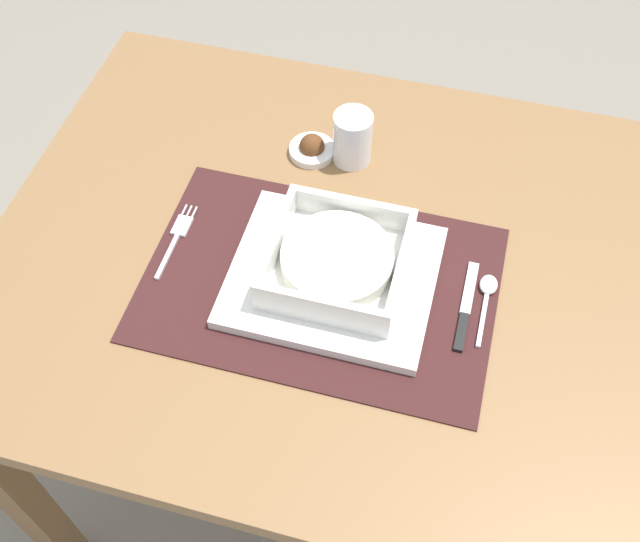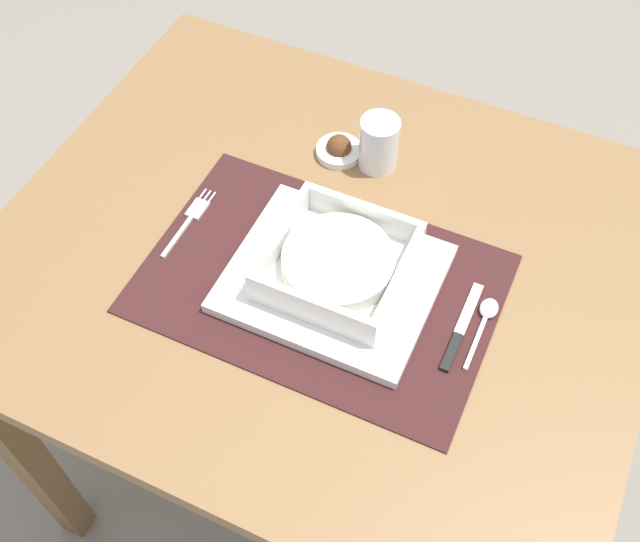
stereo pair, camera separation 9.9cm
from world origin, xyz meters
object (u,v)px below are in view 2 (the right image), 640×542
object	(u,v)px
dining_table	(322,296)
butter_knife	(460,332)
fork	(191,217)
drinking_glass	(379,146)
spoon	(487,313)
condiment_saucer	(339,149)
porridge_bowl	(338,264)

from	to	relation	value
dining_table	butter_knife	size ratio (longest dim) A/B	6.37
fork	butter_knife	size ratio (longest dim) A/B	0.94
fork	drinking_glass	world-z (taller)	drinking_glass
butter_knife	drinking_glass	bearing A→B (deg)	130.23
spoon	condiment_saucer	bearing A→B (deg)	146.99
porridge_bowl	drinking_glass	xyz separation A→B (m)	(-0.03, 0.22, -0.00)
porridge_bowl	spoon	size ratio (longest dim) A/B	1.50
drinking_glass	condiment_saucer	xyz separation A→B (m)	(-0.06, -0.01, -0.03)
fork	butter_knife	world-z (taller)	butter_knife
porridge_bowl	butter_knife	world-z (taller)	porridge_bowl
porridge_bowl	condiment_saucer	world-z (taller)	porridge_bowl
porridge_bowl	drinking_glass	world-z (taller)	drinking_glass
dining_table	condiment_saucer	world-z (taller)	condiment_saucer
spoon	butter_knife	size ratio (longest dim) A/B	0.83
spoon	fork	bearing A→B (deg)	-177.81
porridge_bowl	spoon	world-z (taller)	porridge_bowl
porridge_bowl	spoon	distance (m)	0.20
dining_table	drinking_glass	xyz separation A→B (m)	(0.01, 0.19, 0.15)
spoon	condiment_saucer	xyz separation A→B (m)	(-0.29, 0.19, 0.00)
dining_table	drinking_glass	distance (m)	0.24
porridge_bowl	fork	xyz separation A→B (m)	(-0.23, 0.01, -0.03)
spoon	drinking_glass	bearing A→B (deg)	139.83
dining_table	porridge_bowl	size ratio (longest dim) A/B	5.11
drinking_glass	condiment_saucer	size ratio (longest dim) A/B	1.19
porridge_bowl	drinking_glass	distance (m)	0.23
fork	spoon	distance (m)	0.43
butter_knife	condiment_saucer	bearing A→B (deg)	138.24
fork	drinking_glass	bearing A→B (deg)	44.52
dining_table	fork	xyz separation A→B (m)	(-0.19, -0.03, 0.12)
spoon	butter_knife	distance (m)	0.05
drinking_glass	condiment_saucer	world-z (taller)	drinking_glass
butter_knife	spoon	bearing A→B (deg)	58.02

